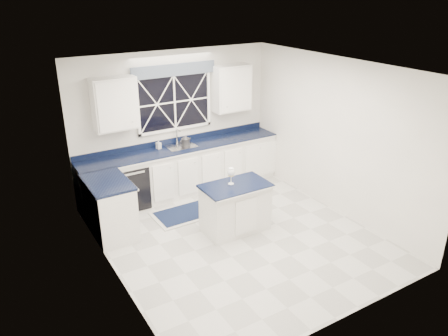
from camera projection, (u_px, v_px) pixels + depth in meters
ground at (238, 236)px, 7.07m from camera, size 4.50×4.50×0.00m
back_wall at (174, 122)px, 8.33m from camera, size 4.00×0.10×2.70m
base_cabinets at (171, 177)px, 8.15m from camera, size 3.99×1.60×0.90m
countertop at (182, 148)px, 8.26m from camera, size 3.98×0.64×0.04m
dishwasher at (129, 185)px, 7.93m from camera, size 0.60×0.58×0.82m
window at (174, 98)px, 8.10m from camera, size 1.65×0.09×1.26m
upper_cabinets at (177, 95)px, 7.98m from camera, size 3.10×0.34×0.90m
faucet at (177, 136)px, 8.34m from camera, size 0.05×0.20×0.30m
island at (235, 207)px, 7.13m from camera, size 1.09×0.67×0.81m
rug at (187, 213)px, 7.79m from camera, size 1.23×0.75×0.02m
kettle at (185, 141)px, 8.28m from camera, size 0.28×0.21×0.20m
wine_glass at (231, 173)px, 6.94m from camera, size 0.12×0.12×0.28m
soap_bottle at (159, 144)px, 8.12m from camera, size 0.10×0.10×0.18m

